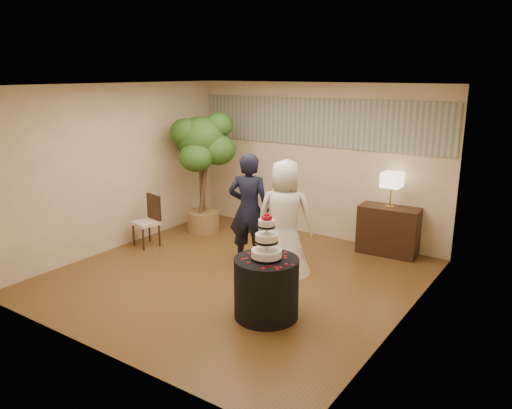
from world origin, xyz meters
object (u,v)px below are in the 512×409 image
Objects in this scene: cake_table at (266,288)px; table_lamp at (391,190)px; groom at (249,210)px; bride at (285,217)px; wedding_cake at (267,236)px; console at (388,231)px; ficus_tree at (202,172)px; side_chair at (146,221)px.

table_lamp is at bearing 81.23° from cake_table.
bride is at bearing 164.75° from groom.
console is at bearing 81.23° from wedding_cake.
wedding_cake is at bearing -102.34° from console.
cake_table is 0.82× the size of console.
cake_table is at bearing 88.83° from bride.
cake_table is at bearing 0.00° from wedding_cake.
cake_table is 0.35× the size of ficus_tree.
table_lamp is at bearing -154.41° from groom.
table_lamp is (0.47, 3.02, 0.05)m from wedding_cake.
groom reaches higher than console.
groom reaches higher than side_chair.
ficus_tree is (-3.35, -0.81, 0.05)m from table_lamp.
table_lamp is (0.47, 3.02, 0.72)m from cake_table.
table_lamp is 4.20m from side_chair.
bride reaches higher than side_chair.
bride is at bearing 112.55° from wedding_cake.
bride reaches higher than wedding_cake.
groom is 2.05m from side_chair.
ficus_tree reaches higher than table_lamp.
console is at bearing 0.00° from table_lamp.
console is 3.53m from ficus_tree.
bride is at bearing -122.38° from table_lamp.
console is at bearing 41.17° from side_chair.
bride is 1.57m from cake_table.
groom is at bearing -27.47° from ficus_tree.
groom is at bearing -138.04° from console.
groom is 1.86m from cake_table.
side_chair is at bearing 162.42° from wedding_cake.
bride is 1.95m from table_lamp.
console is (1.04, 1.64, -0.47)m from bride.
cake_table is 3.32m from side_chair.
cake_table is 3.14m from table_lamp.
cake_table is 0.68m from wedding_cake.
wedding_cake is at bearing 88.83° from bride.
cake_table is at bearing 111.92° from groom.
table_lamp is (0.00, 0.00, 0.70)m from console.
cake_table is 3.05m from console.
groom is 1.93m from ficus_tree.
wedding_cake is 0.64× the size of side_chair.
ficus_tree reaches higher than bride.
cake_table is 3.72m from ficus_tree.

